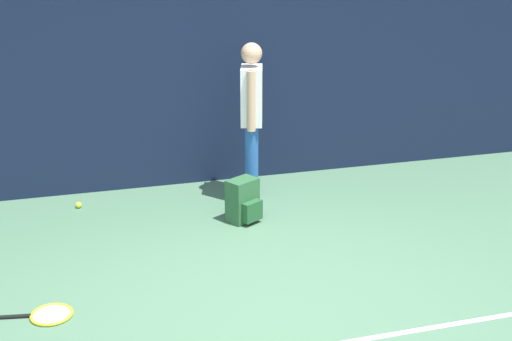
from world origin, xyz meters
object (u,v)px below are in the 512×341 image
at_px(backpack, 244,201).
at_px(tennis_ball_by_fence, 79,205).
at_px(tennis_racket, 48,315).
at_px(tennis_player, 252,113).

distance_m(backpack, tennis_ball_by_fence, 1.80).
xyz_separation_m(tennis_racket, tennis_ball_by_fence, (0.31, 2.16, 0.02)).
bearing_deg(tennis_ball_by_fence, tennis_racket, -98.28).
xyz_separation_m(tennis_player, backpack, (-0.25, -0.58, -0.76)).
height_order(tennis_player, tennis_racket, tennis_player).
height_order(backpack, tennis_ball_by_fence, backpack).
bearing_deg(tennis_racket, backpack, 44.92).
relative_size(tennis_racket, backpack, 1.44).
bearing_deg(tennis_player, tennis_ball_by_fence, -80.34).
height_order(tennis_player, tennis_ball_by_fence, tennis_player).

